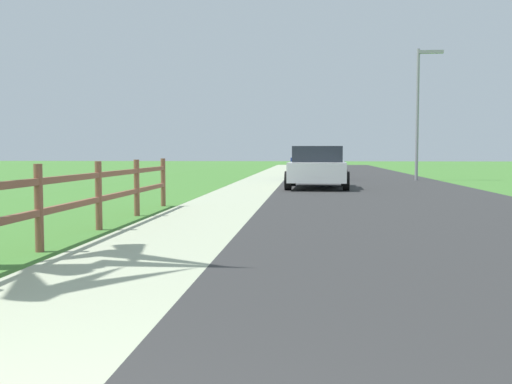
# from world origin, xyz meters

# --- Properties ---
(ground_plane) EXTENTS (120.00, 120.00, 0.00)m
(ground_plane) POSITION_xyz_m (0.00, 25.00, 0.00)
(ground_plane) COLOR #40782F
(road_asphalt) EXTENTS (7.00, 66.00, 0.01)m
(road_asphalt) POSITION_xyz_m (3.50, 27.00, 0.00)
(road_asphalt) COLOR #2D2D2D
(road_asphalt) RESTS_ON ground
(curb_concrete) EXTENTS (6.00, 66.00, 0.01)m
(curb_concrete) POSITION_xyz_m (-3.00, 27.00, 0.00)
(curb_concrete) COLOR #A6AF90
(curb_concrete) RESTS_ON ground
(grass_verge) EXTENTS (5.00, 66.00, 0.00)m
(grass_verge) POSITION_xyz_m (-4.50, 27.00, 0.01)
(grass_verge) COLOR #40782F
(grass_verge) RESTS_ON ground
(rail_fence) EXTENTS (0.11, 13.37, 1.14)m
(rail_fence) POSITION_xyz_m (-2.31, 6.06, 0.66)
(rail_fence) COLOR brown
(rail_fence) RESTS_ON ground
(parked_suv_white) EXTENTS (2.27, 4.33, 1.50)m
(parked_suv_white) POSITION_xyz_m (1.45, 20.34, 0.75)
(parked_suv_white) COLOR white
(parked_suv_white) RESTS_ON ground
(parked_car_blue) EXTENTS (2.12, 4.39, 1.54)m
(parked_car_blue) POSITION_xyz_m (1.28, 27.65, 0.77)
(parked_car_blue) COLOR navy
(parked_car_blue) RESTS_ON ground
(street_lamp) EXTENTS (1.17, 0.20, 5.94)m
(street_lamp) POSITION_xyz_m (6.14, 26.75, 3.56)
(street_lamp) COLOR gray
(street_lamp) RESTS_ON ground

